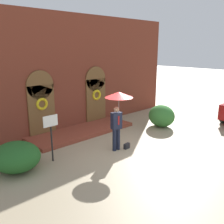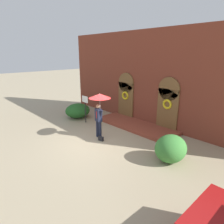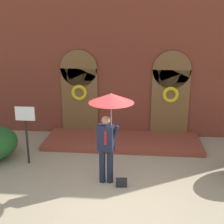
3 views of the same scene
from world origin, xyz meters
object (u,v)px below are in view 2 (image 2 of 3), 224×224
object	(u,v)px
sign_post	(85,105)
shrub_right	(171,149)
handbag	(101,139)
person_with_umbrella	(99,102)
shrub_left	(78,111)

from	to	relation	value
sign_post	shrub_right	xyz separation A→B (m)	(6.26, -0.28, -0.60)
sign_post	shrub_right	bearing A→B (deg)	-2.55
handbag	sign_post	xyz separation A→B (m)	(-2.79, 1.07, 1.05)
person_with_umbrella	sign_post	world-z (taller)	person_with_umbrella
handbag	shrub_right	world-z (taller)	shrub_right
person_with_umbrella	handbag	distance (m)	1.84
shrub_left	shrub_right	distance (m)	7.50
handbag	person_with_umbrella	bearing A→B (deg)	141.59
person_with_umbrella	handbag	world-z (taller)	person_with_umbrella
person_with_umbrella	shrub_right	xyz separation A→B (m)	(3.78, 0.59, -1.35)
person_with_umbrella	handbag	xyz separation A→B (m)	(0.31, -0.20, -1.80)
person_with_umbrella	sign_post	size ratio (longest dim) A/B	1.37
sign_post	shrub_left	world-z (taller)	sign_post
person_with_umbrella	shrub_left	bearing A→B (deg)	163.56
handbag	shrub_right	bearing A→B (deg)	7.38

